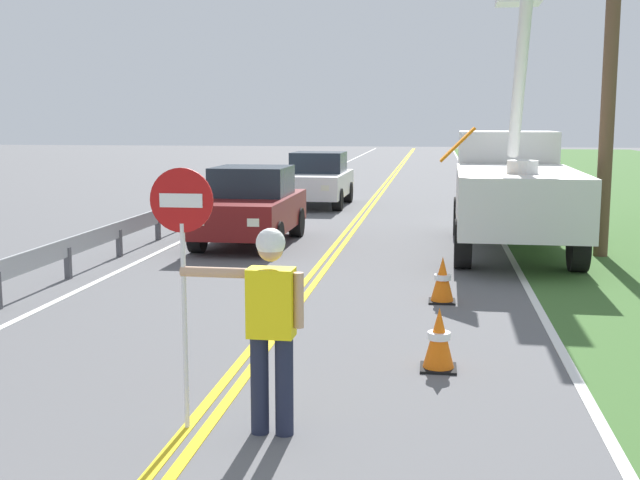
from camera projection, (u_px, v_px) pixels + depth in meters
name	position (u px, v px, depth m)	size (l,w,h in m)	color
centerline_yellow_left	(355.00, 220.00, 22.02)	(0.11, 110.00, 0.01)	yellow
centerline_yellow_right	(362.00, 220.00, 22.00)	(0.11, 110.00, 0.01)	yellow
edge_line_right	(492.00, 222.00, 21.50)	(0.12, 110.00, 0.01)	silver
edge_line_left	(231.00, 217.00, 22.52)	(0.12, 110.00, 0.01)	silver
flagger_worker	(270.00, 318.00, 6.90)	(1.09, 0.25, 1.83)	#1E2338
stop_sign_paddle	(183.00, 240.00, 6.92)	(0.56, 0.04, 2.33)	silver
utility_bucket_truck	(512.00, 182.00, 16.99)	(2.77, 6.85, 5.87)	silver
oncoming_sedan_nearest	(250.00, 206.00, 17.70)	(1.93, 4.12, 1.70)	maroon
oncoming_sedan_second	(318.00, 180.00, 25.51)	(1.96, 4.13, 1.70)	silver
utility_pole_near	(611.00, 56.00, 15.63)	(1.80, 0.28, 7.57)	brown
traffic_cone_lead	(439.00, 340.00, 8.81)	(0.40, 0.40, 0.70)	orange
traffic_cone_mid	(442.00, 280.00, 12.07)	(0.40, 0.40, 0.70)	orange
guardrail_left_shoulder	(174.00, 212.00, 19.41)	(0.10, 32.00, 0.71)	#9EA0A3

